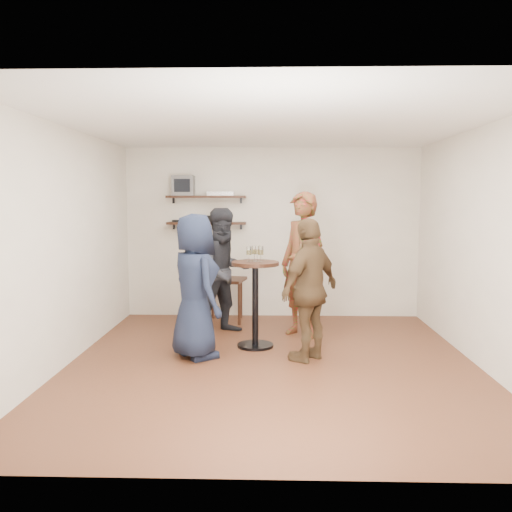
{
  "coord_description": "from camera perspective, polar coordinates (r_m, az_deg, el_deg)",
  "views": [
    {
      "loc": [
        -0.01,
        -5.84,
        1.81
      ],
      "look_at": [
        -0.19,
        0.4,
        1.16
      ],
      "focal_mm": 38.0,
      "sensor_mm": 36.0,
      "label": 1
    }
  ],
  "objects": [
    {
      "name": "dvd_deck",
      "position": [
        8.25,
        -3.73,
        6.57
      ],
      "size": [
        0.4,
        0.24,
        0.06
      ],
      "primitive_type": "cube",
      "color": "silver",
      "rests_on": "shelf_upper"
    },
    {
      "name": "person_dark",
      "position": [
        7.32,
        -3.29,
        -1.59
      ],
      "size": [
        1.04,
        0.98,
        1.7
      ],
      "primitive_type": "imported",
      "rotation": [
        0.0,
        0.0,
        0.55
      ],
      "color": "black",
      "rests_on": "room"
    },
    {
      "name": "shelf_lower",
      "position": [
        8.28,
        -5.22,
        3.46
      ],
      "size": [
        1.2,
        0.25,
        0.04
      ],
      "primitive_type": "cube",
      "color": "black",
      "rests_on": "room"
    },
    {
      "name": "shelf_upper",
      "position": [
        8.28,
        -5.25,
        6.23
      ],
      "size": [
        1.2,
        0.25,
        0.04
      ],
      "primitive_type": "cube",
      "color": "black",
      "rests_on": "room"
    },
    {
      "name": "person_navy",
      "position": [
        6.21,
        -6.47,
        -3.18
      ],
      "size": [
        0.89,
        0.96,
        1.65
      ],
      "primitive_type": "imported",
      "rotation": [
        0.0,
        0.0,
        2.17
      ],
      "color": "black",
      "rests_on": "room"
    },
    {
      "name": "person_plaid",
      "position": [
        7.15,
        4.9,
        -0.91
      ],
      "size": [
        0.81,
        0.82,
        1.91
      ],
      "primitive_type": "imported",
      "rotation": [
        0.0,
        0.0,
        -0.83
      ],
      "color": "maroon",
      "rests_on": "room"
    },
    {
      "name": "drinks_table",
      "position": [
        6.63,
        -0.08,
        -3.85
      ],
      "size": [
        0.58,
        0.58,
        1.06
      ],
      "color": "black",
      "rests_on": "room"
    },
    {
      "name": "room",
      "position": [
        5.86,
        1.73,
        0.97
      ],
      "size": [
        4.58,
        5.08,
        2.68
      ],
      "color": "#472416",
      "rests_on": "ground"
    },
    {
      "name": "wine_glass_fl",
      "position": [
        6.53,
        -0.75,
        0.49
      ],
      "size": [
        0.06,
        0.06,
        0.19
      ],
      "color": "silver",
      "rests_on": "drinks_table"
    },
    {
      "name": "side_table",
      "position": [
        8.04,
        -3.23,
        -3.12
      ],
      "size": [
        0.63,
        0.63,
        0.65
      ],
      "rotation": [
        0.0,
        0.0,
        -0.18
      ],
      "color": "black",
      "rests_on": "room"
    },
    {
      "name": "person_brown",
      "position": [
        6.1,
        5.7,
        -3.56
      ],
      "size": [
        0.9,
        0.97,
        1.61
      ],
      "primitive_type": "imported",
      "rotation": [
        0.0,
        0.0,
        4.02
      ],
      "color": "#4E3821",
      "rests_on": "room"
    },
    {
      "name": "wine_glass_bl",
      "position": [
        6.62,
        -0.17,
        0.57
      ],
      "size": [
        0.06,
        0.06,
        0.19
      ],
      "color": "silver",
      "rests_on": "drinks_table"
    },
    {
      "name": "wine_glass_fr",
      "position": [
        6.52,
        0.51,
        0.5
      ],
      "size": [
        0.06,
        0.06,
        0.19
      ],
      "color": "silver",
      "rests_on": "drinks_table"
    },
    {
      "name": "crt_monitor",
      "position": [
        8.33,
        -7.62,
        7.35
      ],
      "size": [
        0.32,
        0.3,
        0.3
      ],
      "primitive_type": "cube",
      "color": "#59595B",
      "rests_on": "shelf_upper"
    },
    {
      "name": "radio",
      "position": [
        8.28,
        -5.27,
        3.93
      ],
      "size": [
        0.22,
        0.1,
        0.1
      ],
      "primitive_type": "cube",
      "color": "black",
      "rests_on": "shelf_lower"
    },
    {
      "name": "wine_glass_br",
      "position": [
        6.57,
        0.13,
        0.57
      ],
      "size": [
        0.07,
        0.07,
        0.2
      ],
      "color": "silver",
      "rests_on": "drinks_table"
    },
    {
      "name": "power_strip",
      "position": [
        8.39,
        -7.81,
        3.68
      ],
      "size": [
        0.3,
        0.05,
        0.03
      ],
      "primitive_type": "cube",
      "color": "black",
      "rests_on": "shelf_lower"
    },
    {
      "name": "vase_lilies",
      "position": [
        7.99,
        -3.25,
        -0.34
      ],
      "size": [
        0.19,
        0.19,
        0.9
      ],
      "rotation": [
        0.0,
        0.0,
        -0.18
      ],
      "color": "white",
      "rests_on": "side_table"
    }
  ]
}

